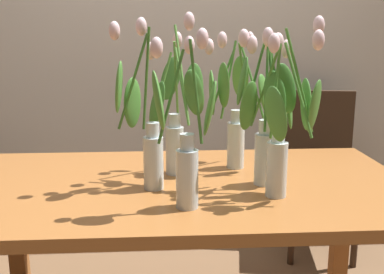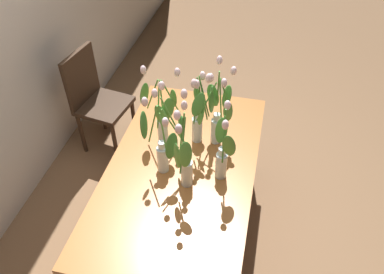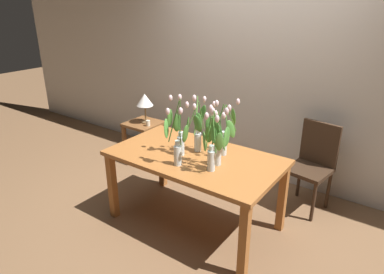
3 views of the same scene
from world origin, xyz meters
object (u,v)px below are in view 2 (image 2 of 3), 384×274
at_px(tulip_vase_3, 222,155).
at_px(tulip_vase_5, 166,142).
at_px(dining_table, 182,177).
at_px(tulip_vase_2, 185,165).
at_px(tulip_vase_0, 162,115).
at_px(dining_chair, 95,97).
at_px(tulip_vase_4, 217,114).
at_px(tulip_vase_1, 201,113).

distance_m(tulip_vase_3, tulip_vase_5, 0.33).
height_order(dining_table, tulip_vase_3, tulip_vase_3).
xyz_separation_m(tulip_vase_2, tulip_vase_3, (0.13, -0.19, -0.00)).
relative_size(dining_table, tulip_vase_0, 3.04).
relative_size(tulip_vase_2, dining_chair, 0.61).
height_order(tulip_vase_2, tulip_vase_3, tulip_vase_2).
bearing_deg(tulip_vase_5, tulip_vase_4, -36.23).
bearing_deg(tulip_vase_0, dining_table, -139.71).
xyz_separation_m(tulip_vase_4, dining_chair, (0.53, 1.13, -0.43)).
bearing_deg(tulip_vase_1, tulip_vase_2, 179.70).
distance_m(tulip_vase_2, tulip_vase_5, 0.18).
bearing_deg(tulip_vase_5, tulip_vase_2, -128.40).
bearing_deg(tulip_vase_0, tulip_vase_1, -72.51).
distance_m(tulip_vase_1, tulip_vase_5, 0.34).
height_order(tulip_vase_3, tulip_vase_4, tulip_vase_4).
distance_m(dining_table, tulip_vase_5, 0.33).
relative_size(tulip_vase_0, tulip_vase_1, 0.98).
height_order(dining_table, tulip_vase_2, tulip_vase_2).
distance_m(dining_table, tulip_vase_1, 0.43).
bearing_deg(tulip_vase_4, tulip_vase_2, 167.00).
xyz_separation_m(tulip_vase_0, tulip_vase_2, (-0.34, -0.23, -0.04)).
bearing_deg(tulip_vase_3, tulip_vase_1, 33.30).
distance_m(tulip_vase_1, dining_chair, 1.25).
bearing_deg(tulip_vase_5, dining_table, -67.44).
height_order(tulip_vase_2, tulip_vase_5, tulip_vase_5).
height_order(tulip_vase_2, dining_chair, tulip_vase_2).
height_order(tulip_vase_5, dining_chair, tulip_vase_5).
bearing_deg(dining_chair, tulip_vase_5, -133.90).
bearing_deg(tulip_vase_3, tulip_vase_0, 62.92).
xyz_separation_m(tulip_vase_0, tulip_vase_5, (-0.23, -0.09, 0.00)).
distance_m(tulip_vase_0, tulip_vase_3, 0.47).
height_order(tulip_vase_1, tulip_vase_3, tulip_vase_1).
bearing_deg(tulip_vase_4, tulip_vase_3, -163.87).
xyz_separation_m(tulip_vase_5, dining_chair, (0.86, 0.89, -0.44)).
bearing_deg(tulip_vase_2, tulip_vase_0, 33.68).
bearing_deg(dining_chair, tulip_vase_3, -124.52).
xyz_separation_m(dining_table, dining_chair, (0.83, 0.97, -0.12)).
relative_size(tulip_vase_1, tulip_vase_5, 0.92).
bearing_deg(tulip_vase_2, tulip_vase_5, 51.60).
xyz_separation_m(tulip_vase_3, tulip_vase_5, (-0.02, 0.33, 0.05)).
bearing_deg(tulip_vase_0, dining_chair, 52.05).
bearing_deg(tulip_vase_0, tulip_vase_5, -158.99).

